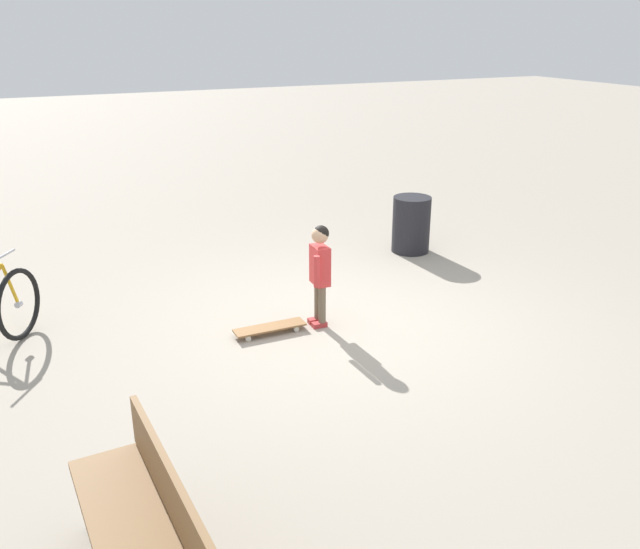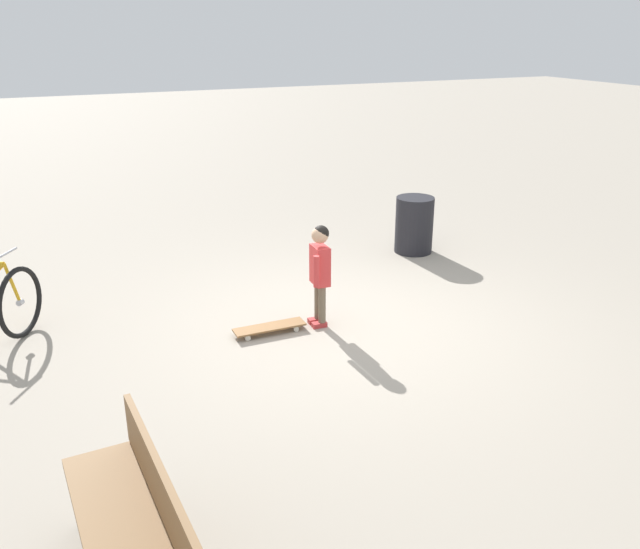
% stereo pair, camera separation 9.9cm
% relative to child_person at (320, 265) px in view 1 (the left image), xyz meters
% --- Properties ---
extents(ground_plane, '(50.00, 50.00, 0.00)m').
position_rel_child_person_xyz_m(ground_plane, '(-0.25, 0.16, -0.66)').
color(ground_plane, '#9E9384').
extents(child_person, '(0.23, 0.36, 1.06)m').
position_rel_child_person_xyz_m(child_person, '(0.00, 0.00, 0.00)').
color(child_person, brown).
rests_on(child_person, ground).
extents(skateboard, '(0.73, 0.19, 0.07)m').
position_rel_child_person_xyz_m(skateboard, '(0.54, -0.02, -0.60)').
color(skateboard, olive).
rests_on(skateboard, ground).
extents(street_bench, '(0.52, 1.62, 0.80)m').
position_rel_child_person_xyz_m(street_bench, '(2.29, 2.78, -0.23)').
color(street_bench, brown).
rests_on(street_bench, ground).
extents(trash_bin, '(0.51, 0.51, 0.75)m').
position_rel_child_person_xyz_m(trash_bin, '(-2.10, -1.60, -0.28)').
color(trash_bin, black).
rests_on(trash_bin, ground).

